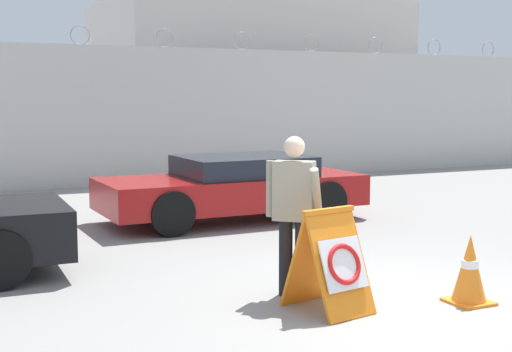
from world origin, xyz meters
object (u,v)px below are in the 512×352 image
object	(u,v)px
traffic_cone_near	(470,269)
parked_car_rear_sedan	(234,187)
security_guard	(294,208)
barricade_sign	(331,261)

from	to	relation	value
traffic_cone_near	parked_car_rear_sedan	world-z (taller)	parked_car_rear_sedan
security_guard	traffic_cone_near	world-z (taller)	security_guard
traffic_cone_near	parked_car_rear_sedan	distance (m)	5.64
parked_car_rear_sedan	traffic_cone_near	bearing A→B (deg)	91.51
barricade_sign	traffic_cone_near	distance (m)	1.52
barricade_sign	parked_car_rear_sedan	xyz separation A→B (m)	(1.19, 5.25, 0.07)
barricade_sign	security_guard	world-z (taller)	security_guard
traffic_cone_near	parked_car_rear_sedan	bearing A→B (deg)	92.82
security_guard	parked_car_rear_sedan	distance (m)	4.79
barricade_sign	security_guard	bearing A→B (deg)	86.72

